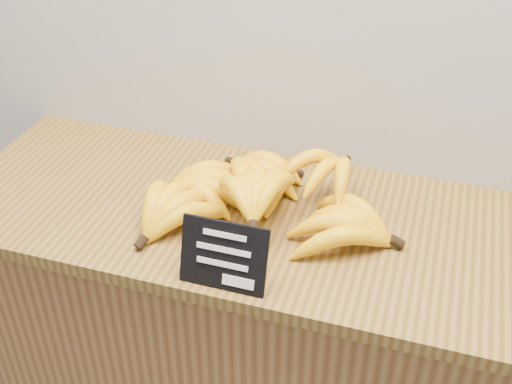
# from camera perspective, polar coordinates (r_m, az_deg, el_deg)

# --- Properties ---
(counter) EXTENTS (1.36, 0.50, 0.90)m
(counter) POSITION_cam_1_polar(r_m,az_deg,el_deg) (1.71, 0.52, -14.91)
(counter) COLOR olive
(counter) RESTS_ON ground
(counter_top) EXTENTS (1.39, 0.54, 0.03)m
(counter_top) POSITION_cam_1_polar(r_m,az_deg,el_deg) (1.39, 0.62, -2.43)
(counter_top) COLOR olive
(counter_top) RESTS_ON counter
(chalkboard_sign) EXTENTS (0.17, 0.05, 0.13)m
(chalkboard_sign) POSITION_cam_1_polar(r_m,az_deg,el_deg) (1.18, -2.91, -5.69)
(chalkboard_sign) COLOR black
(chalkboard_sign) RESTS_ON counter_top
(banana_pile) EXTENTS (0.61, 0.42, 0.12)m
(banana_pile) POSITION_cam_1_polar(r_m,az_deg,el_deg) (1.36, 0.18, -0.07)
(banana_pile) COLOR yellow
(banana_pile) RESTS_ON counter_top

